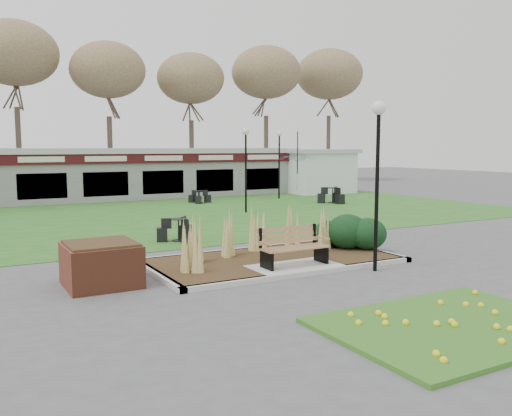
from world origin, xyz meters
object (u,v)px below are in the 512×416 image
lamp_post_near_left (378,148)px  lamp_post_mid_right (246,151)px  food_pavilion (99,174)px  park_bench (293,246)px  bistro_set_b (199,199)px  bistro_set_d (333,198)px  patio_umbrella (297,172)px  bistro_set_c (179,233)px  brick_planter (101,264)px  lamp_post_far_right (279,149)px  service_hut (318,171)px

lamp_post_near_left → lamp_post_mid_right: lamp_post_near_left is taller
food_pavilion → lamp_post_mid_right: (4.42, -9.04, 1.31)m
park_bench → lamp_post_mid_right: 11.76m
bistro_set_b → bistro_set_d: (6.15, -3.46, 0.06)m
patio_umbrella → lamp_post_near_left: bearing=-116.5°
lamp_post_near_left → bistro_set_c: (-2.65, 6.15, -2.69)m
park_bench → bistro_set_c: park_bench is taller
food_pavilion → lamp_post_near_left: 20.88m
brick_planter → patio_umbrella: (12.96, 12.00, 1.22)m
lamp_post_far_right → service_hut: bearing=26.8°
lamp_post_far_right → brick_planter: bearing=-132.5°
lamp_post_near_left → bistro_set_d: (8.68, 13.14, -2.66)m
lamp_post_mid_right → bistro_set_b: bearing=92.3°
lamp_post_near_left → bistro_set_c: lamp_post_near_left is taller
brick_planter → patio_umbrella: bearing=42.8°
brick_planter → lamp_post_mid_right: lamp_post_mid_right is taller
bistro_set_d → park_bench: bearing=-130.6°
food_pavilion → service_hut: size_ratio=5.59×
lamp_post_mid_right → lamp_post_far_right: lamp_post_far_right is taller
service_hut → bistro_set_c: bearing=-138.8°
bistro_set_c → bistro_set_d: 13.32m
brick_planter → bistro_set_c: (3.43, 4.35, -0.22)m
service_hut → lamp_post_near_left: bearing=-122.1°
food_pavilion → patio_umbrella: bearing=-39.1°
park_bench → food_pavilion: bearing=90.0°
lamp_post_mid_right → bistro_set_d: (5.95, 1.41, -2.49)m
patio_umbrella → bistro_set_d: bearing=-20.1°
lamp_post_near_left → lamp_post_far_right: lamp_post_near_left is taller
food_pavilion → patio_umbrella: size_ratio=9.22×
lamp_post_far_right → food_pavilion: bearing=155.7°
service_hut → bistro_set_b: service_hut is taller
bistro_set_b → bistro_set_c: 11.67m
lamp_post_mid_right → bistro_set_c: (-5.38, -5.58, -2.53)m
lamp_post_mid_right → patio_umbrella: lamp_post_mid_right is taller
food_pavilion → bistro_set_d: (10.37, -7.62, -1.18)m
lamp_post_mid_right → patio_umbrella: size_ratio=1.43×
service_hut → patio_umbrella: 7.03m
park_bench → bistro_set_d: bearing=49.4°
bistro_set_c → park_bench: bearing=-79.3°
patio_umbrella → brick_planter: bearing=-137.2°
park_bench → brick_planter: (-4.40, 0.75, -0.11)m
service_hut → bistro_set_d: service_hut is taller
food_pavilion → lamp_post_near_left: bearing=-85.4°
food_pavilion → service_hut: (13.50, -1.96, -0.03)m
bistro_set_b → brick_planter: bearing=-120.2°
food_pavilion → bistro_set_b: bearing=-44.6°
bistro_set_b → lamp_post_mid_right: bearing=-87.7°
bistro_set_d → food_pavilion: bearing=143.7°
brick_planter → food_pavilion: 19.49m
service_hut → bistro_set_c: 19.26m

